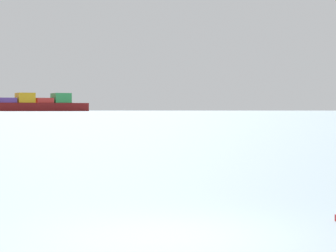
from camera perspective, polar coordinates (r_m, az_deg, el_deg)
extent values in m
plane|color=gray|center=(10.65, 0.93, -9.29)|extent=(4000.00, 4000.00, 0.00)
cube|color=#59388C|center=(712.79, -13.55, 2.14)|extent=(22.96, 29.52, 5.20)
cube|color=gold|center=(716.01, -12.05, 2.35)|extent=(22.96, 29.52, 10.40)
cube|color=red|center=(719.65, -10.55, 2.15)|extent=(22.96, 29.52, 5.20)
cube|color=#2D8C47|center=(723.84, -9.08, 2.35)|extent=(22.96, 29.52, 10.40)
cube|color=#4C564C|center=(1361.60, 5.46, 2.02)|extent=(719.83, 458.31, 32.20)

